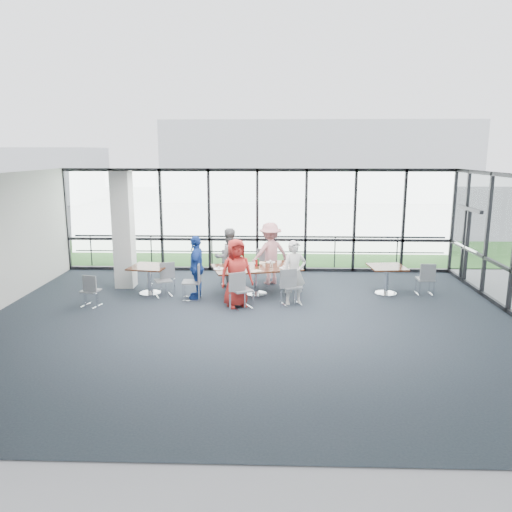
{
  "coord_description": "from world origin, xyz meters",
  "views": [
    {
      "loc": [
        0.47,
        -10.35,
        3.69
      ],
      "look_at": [
        0.06,
        2.02,
        1.1
      ],
      "focal_mm": 35.0,
      "sensor_mm": 36.0,
      "label": 1
    }
  ],
  "objects_px": {
    "main_table": "(256,271)",
    "chair_spare_lb": "(163,281)",
    "diner_near_right": "(294,273)",
    "chair_spare_r": "(425,279)",
    "diner_far_left": "(228,257)",
    "chair_main_nl": "(242,290)",
    "chair_main_fr": "(263,267)",
    "chair_spare_la": "(91,291)",
    "chair_main_end": "(192,282)",
    "diner_near_left": "(236,273)",
    "structural_column": "(124,230)",
    "diner_end": "(197,267)",
    "side_table_left": "(149,270)",
    "diner_far_right": "(270,253)",
    "chair_main_fl": "(229,269)",
    "chair_main_nr": "(291,287)",
    "side_table_right": "(387,270)"
  },
  "relations": [
    {
      "from": "chair_main_fl",
      "to": "chair_main_nl",
      "type": "bearing_deg",
      "value": 101.82
    },
    {
      "from": "chair_spare_lb",
      "to": "chair_spare_r",
      "type": "bearing_deg",
      "value": 158.2
    },
    {
      "from": "main_table",
      "to": "diner_far_right",
      "type": "distance_m",
      "value": 1.2
    },
    {
      "from": "chair_spare_la",
      "to": "chair_spare_lb",
      "type": "distance_m",
      "value": 1.82
    },
    {
      "from": "chair_main_fl",
      "to": "chair_spare_r",
      "type": "bearing_deg",
      "value": 170.4
    },
    {
      "from": "structural_column",
      "to": "chair_main_end",
      "type": "distance_m",
      "value": 2.62
    },
    {
      "from": "diner_near_left",
      "to": "diner_far_left",
      "type": "xyz_separation_m",
      "value": [
        -0.35,
        1.88,
        -0.01
      ]
    },
    {
      "from": "diner_near_right",
      "to": "chair_main_fl",
      "type": "xyz_separation_m",
      "value": [
        -1.75,
        1.67,
        -0.32
      ]
    },
    {
      "from": "diner_far_left",
      "to": "chair_spare_lb",
      "type": "height_order",
      "value": "diner_far_left"
    },
    {
      "from": "chair_main_fl",
      "to": "chair_main_fr",
      "type": "bearing_deg",
      "value": -158.38
    },
    {
      "from": "main_table",
      "to": "chair_main_fl",
      "type": "height_order",
      "value": "chair_main_fl"
    },
    {
      "from": "diner_end",
      "to": "side_table_right",
      "type": "bearing_deg",
      "value": 94.73
    },
    {
      "from": "diner_near_right",
      "to": "chair_main_end",
      "type": "relative_size",
      "value": 1.72
    },
    {
      "from": "chair_main_nl",
      "to": "chair_spare_lb",
      "type": "xyz_separation_m",
      "value": [
        -2.1,
        0.94,
        -0.03
      ]
    },
    {
      "from": "main_table",
      "to": "chair_spare_la",
      "type": "height_order",
      "value": "chair_spare_la"
    },
    {
      "from": "diner_far_right",
      "to": "chair_main_fl",
      "type": "xyz_separation_m",
      "value": [
        -1.15,
        -0.25,
        -0.4
      ]
    },
    {
      "from": "diner_near_right",
      "to": "chair_spare_r",
      "type": "relative_size",
      "value": 1.87
    },
    {
      "from": "chair_main_nr",
      "to": "chair_main_end",
      "type": "relative_size",
      "value": 0.99
    },
    {
      "from": "main_table",
      "to": "chair_spare_r",
      "type": "height_order",
      "value": "chair_spare_r"
    },
    {
      "from": "chair_spare_lb",
      "to": "chair_spare_r",
      "type": "xyz_separation_m",
      "value": [
        6.83,
        0.36,
        0.0
      ]
    },
    {
      "from": "diner_end",
      "to": "chair_spare_la",
      "type": "distance_m",
      "value": 2.63
    },
    {
      "from": "main_table",
      "to": "chair_spare_lb",
      "type": "distance_m",
      "value": 2.43
    },
    {
      "from": "diner_far_left",
      "to": "chair_spare_la",
      "type": "xyz_separation_m",
      "value": [
        -3.18,
        -2.02,
        -0.42
      ]
    },
    {
      "from": "chair_main_nr",
      "to": "chair_main_fl",
      "type": "xyz_separation_m",
      "value": [
        -1.67,
        1.72,
        0.02
      ]
    },
    {
      "from": "side_table_right",
      "to": "diner_near_right",
      "type": "height_order",
      "value": "diner_near_right"
    },
    {
      "from": "chair_main_end",
      "to": "chair_spare_r",
      "type": "bearing_deg",
      "value": 93.2
    },
    {
      "from": "chair_spare_lb",
      "to": "chair_spare_r",
      "type": "relative_size",
      "value": 0.99
    },
    {
      "from": "main_table",
      "to": "side_table_right",
      "type": "distance_m",
      "value": 3.43
    },
    {
      "from": "side_table_left",
      "to": "structural_column",
      "type": "bearing_deg",
      "value": 140.29
    },
    {
      "from": "diner_near_right",
      "to": "chair_spare_r",
      "type": "distance_m",
      "value": 3.6
    },
    {
      "from": "main_table",
      "to": "side_table_left",
      "type": "height_order",
      "value": "same"
    },
    {
      "from": "side_table_right",
      "to": "chair_main_fr",
      "type": "distance_m",
      "value": 3.47
    },
    {
      "from": "diner_end",
      "to": "chair_main_fr",
      "type": "relative_size",
      "value": 1.77
    },
    {
      "from": "chair_main_nl",
      "to": "side_table_left",
      "type": "bearing_deg",
      "value": 126.34
    },
    {
      "from": "structural_column",
      "to": "side_table_left",
      "type": "distance_m",
      "value": 1.45
    },
    {
      "from": "main_table",
      "to": "chair_main_fr",
      "type": "relative_size",
      "value": 2.69
    },
    {
      "from": "main_table",
      "to": "diner_near_left",
      "type": "height_order",
      "value": "diner_near_left"
    },
    {
      "from": "diner_far_left",
      "to": "chair_main_nl",
      "type": "bearing_deg",
      "value": 81.98
    },
    {
      "from": "chair_main_nl",
      "to": "chair_main_fr",
      "type": "relative_size",
      "value": 0.98
    },
    {
      "from": "diner_far_left",
      "to": "chair_spare_lb",
      "type": "distance_m",
      "value": 1.98
    },
    {
      "from": "diner_near_right",
      "to": "chair_spare_lb",
      "type": "xyz_separation_m",
      "value": [
        -3.37,
        0.54,
        -0.37
      ]
    },
    {
      "from": "diner_near_left",
      "to": "chair_main_nl",
      "type": "distance_m",
      "value": 0.43
    },
    {
      "from": "chair_main_fr",
      "to": "chair_spare_r",
      "type": "xyz_separation_m",
      "value": [
        4.28,
        -1.16,
        -0.03
      ]
    },
    {
      "from": "side_table_right",
      "to": "chair_main_nr",
      "type": "relative_size",
      "value": 1.08
    },
    {
      "from": "chair_main_end",
      "to": "diner_end",
      "type": "bearing_deg",
      "value": 142.0
    },
    {
      "from": "diner_near_right",
      "to": "chair_main_fl",
      "type": "relative_size",
      "value": 1.67
    },
    {
      "from": "chair_main_nl",
      "to": "structural_column",
      "type": "bearing_deg",
      "value": 122.23
    },
    {
      "from": "side_table_left",
      "to": "diner_far_left",
      "type": "xyz_separation_m",
      "value": [
        2.02,
        0.86,
        0.17
      ]
    },
    {
      "from": "chair_spare_la",
      "to": "chair_spare_r",
      "type": "xyz_separation_m",
      "value": [
        8.4,
        1.28,
        0.03
      ]
    },
    {
      "from": "chair_main_nl",
      "to": "chair_main_fr",
      "type": "height_order",
      "value": "chair_main_fr"
    }
  ]
}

